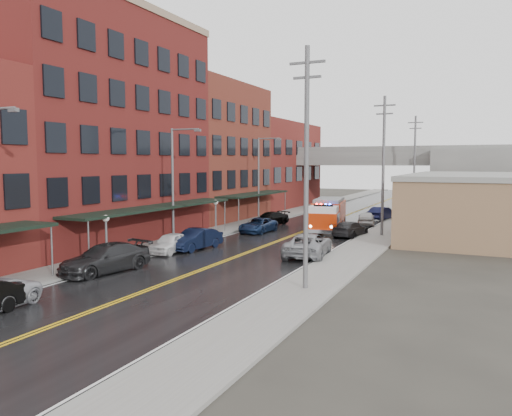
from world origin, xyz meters
The scene contains 30 objects.
road centered at (0.00, 30.00, 0.01)m, with size 11.00×160.00×0.02m, color black.
sidewalk_left centered at (-7.30, 30.00, 0.07)m, with size 3.00×160.00×0.15m, color slate.
sidewalk_right centered at (7.30, 30.00, 0.07)m, with size 3.00×160.00×0.15m, color slate.
curb_left centered at (-5.65, 30.00, 0.07)m, with size 0.30×160.00×0.15m, color gray.
curb_right centered at (5.65, 30.00, 0.07)m, with size 0.30×160.00×0.15m, color gray.
brick_building_b centered at (-13.30, 23.00, 9.00)m, with size 9.00×20.00×18.00m, color maroon.
brick_building_c centered at (-13.30, 40.50, 7.50)m, with size 9.00×15.00×15.00m, color maroon.
brick_building_far centered at (-13.30, 58.00, 6.00)m, with size 9.00×20.00×12.00m, color maroon.
tan_building centered at (16.00, 40.00, 2.50)m, with size 14.00×22.00×5.00m, color #8F6E4D.
right_far_block centered at (18.00, 70.00, 4.00)m, with size 18.00×30.00×8.00m, color slate.
awning_1 centered at (-7.49, 23.00, 2.99)m, with size 2.60×18.00×3.09m.
awning_2 centered at (-7.49, 40.50, 2.99)m, with size 2.60×13.00×3.09m.
globe_lamp_1 centered at (-6.40, 16.00, 2.31)m, with size 0.44×0.44×3.12m.
globe_lamp_2 centered at (-6.40, 30.00, 2.31)m, with size 0.44×0.44×3.12m.
street_lamp_1 centered at (-6.55, 24.00, 5.19)m, with size 2.64×0.22×9.00m.
street_lamp_2 centered at (-6.55, 40.00, 5.19)m, with size 2.64×0.22×9.00m.
utility_pole_0 centered at (7.20, 15.00, 6.31)m, with size 1.80×0.24×12.00m.
utility_pole_1 centered at (7.20, 35.00, 6.31)m, with size 1.80×0.24×12.00m.
utility_pole_2 centered at (7.20, 55.00, 6.31)m, with size 1.80×0.24×12.00m.
overpass centered at (0.00, 62.00, 5.99)m, with size 40.00×10.00×7.50m.
fire_truck centered at (1.99, 36.10, 1.63)m, with size 4.33×8.56×3.01m.
parked_car_left_3 centered at (-4.79, 14.06, 0.83)m, with size 2.32×5.70×1.65m, color black.
parked_car_left_4 centered at (-5.00, 20.96, 0.70)m, with size 1.66×4.12×1.40m, color white.
parked_car_left_5 centered at (-4.04, 22.80, 0.77)m, with size 1.63×4.68×1.54m, color black.
parked_car_left_6 centered at (-3.60, 32.88, 0.66)m, with size 2.19×4.75×1.32m, color #122346.
parked_car_left_7 centered at (-4.76, 38.31, 0.67)m, with size 1.87×4.61×1.34m, color black.
parked_car_right_0 centered at (4.32, 23.80, 0.80)m, with size 2.64×5.73×1.59m, color gray.
parked_car_right_1 centered at (4.67, 34.01, 0.67)m, with size 1.87×4.60×1.33m, color #252528.
parked_car_right_2 centered at (4.21, 42.43, 0.71)m, with size 1.67×4.15×1.41m, color silver.
parked_car_right_3 centered at (4.79, 47.80, 0.74)m, with size 1.56×4.46×1.47m, color black.
Camera 1 is at (15.26, -8.28, 6.42)m, focal length 35.00 mm.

